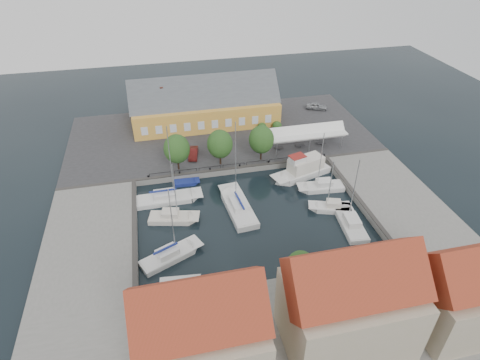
% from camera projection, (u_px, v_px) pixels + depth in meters
% --- Properties ---
extents(ground, '(140.00, 140.00, 0.00)m').
position_uv_depth(ground, '(249.00, 211.00, 58.65)').
color(ground, black).
rests_on(ground, ground).
extents(north_quay, '(56.00, 26.00, 1.00)m').
position_uv_depth(north_quay, '(221.00, 135.00, 76.83)').
color(north_quay, '#2D2D30').
rests_on(north_quay, ground).
extents(west_quay, '(12.00, 24.00, 1.00)m').
position_uv_depth(west_quay, '(91.00, 241.00, 52.77)').
color(west_quay, slate).
rests_on(west_quay, ground).
extents(east_quay, '(12.00, 24.00, 1.00)m').
position_uv_depth(east_quay, '(393.00, 196.00, 60.75)').
color(east_quay, slate).
rests_on(east_quay, ground).
extents(south_bank, '(56.00, 14.00, 1.00)m').
position_uv_depth(south_bank, '(297.00, 332.00, 41.50)').
color(south_bank, slate).
rests_on(south_bank, ground).
extents(quay_edge_fittings, '(56.00, 24.72, 0.40)m').
position_uv_depth(quay_edge_fittings, '(242.00, 187.00, 61.86)').
color(quay_edge_fittings, '#383533').
rests_on(quay_edge_fittings, north_quay).
extents(warehouse, '(28.56, 14.00, 9.55)m').
position_uv_depth(warehouse, '(202.00, 106.00, 78.43)').
color(warehouse, gold).
rests_on(warehouse, north_quay).
extents(tent_canopy, '(14.00, 4.00, 2.83)m').
position_uv_depth(tent_canopy, '(307.00, 133.00, 70.74)').
color(tent_canopy, white).
rests_on(tent_canopy, north_quay).
extents(quay_trees, '(18.20, 4.20, 6.30)m').
position_uv_depth(quay_trees, '(220.00, 144.00, 65.15)').
color(quay_trees, black).
rests_on(quay_trees, north_quay).
extents(car_silver, '(4.73, 3.32, 1.50)m').
position_uv_depth(car_silver, '(317.00, 106.00, 84.93)').
color(car_silver, '#999CA0').
rests_on(car_silver, north_quay).
extents(car_red, '(2.26, 4.39, 1.38)m').
position_uv_depth(car_red, '(193.00, 153.00, 69.00)').
color(car_red, '#511312').
rests_on(car_red, north_quay).
extents(center_sailboat, '(4.08, 10.89, 14.36)m').
position_uv_depth(center_sailboat, '(238.00, 208.00, 58.73)').
color(center_sailboat, silver).
rests_on(center_sailboat, ground).
extents(trawler, '(10.69, 5.94, 5.00)m').
position_uv_depth(trawler, '(303.00, 170.00, 65.76)').
color(trawler, silver).
rests_on(trawler, ground).
extents(east_boat_a, '(7.58, 3.15, 10.59)m').
position_uv_depth(east_boat_a, '(322.00, 188.00, 63.06)').
color(east_boat_a, silver).
rests_on(east_boat_a, ground).
extents(east_boat_b, '(6.60, 3.89, 8.97)m').
position_uv_depth(east_boat_b, '(331.00, 208.00, 58.74)').
color(east_boat_b, silver).
rests_on(east_boat_b, ground).
extents(east_boat_c, '(3.52, 8.73, 10.87)m').
position_uv_depth(east_boat_c, '(350.00, 224.00, 55.95)').
color(east_boat_c, silver).
rests_on(east_boat_c, ground).
extents(west_boat_a, '(10.07, 2.99, 13.02)m').
position_uv_depth(west_boat_a, '(168.00, 199.00, 60.58)').
color(west_boat_a, silver).
rests_on(west_boat_a, ground).
extents(west_boat_b, '(7.48, 4.03, 9.99)m').
position_uv_depth(west_boat_b, '(173.00, 219.00, 56.85)').
color(west_boat_b, beige).
rests_on(west_boat_b, ground).
extents(west_boat_d, '(8.48, 5.68, 11.12)m').
position_uv_depth(west_boat_d, '(170.00, 256.00, 50.72)').
color(west_boat_d, silver).
rests_on(west_boat_d, ground).
extents(launch_sw, '(5.09, 2.36, 0.98)m').
position_uv_depth(launch_sw, '(180.00, 284.00, 47.23)').
color(launch_sw, silver).
rests_on(launch_sw, ground).
extents(launch_nw, '(4.27, 1.88, 0.88)m').
position_uv_depth(launch_nw, '(186.00, 183.00, 64.38)').
color(launch_nw, navy).
rests_on(launch_nw, ground).
extents(townhouses, '(36.30, 8.50, 12.00)m').
position_uv_depth(townhouses, '(330.00, 314.00, 37.03)').
color(townhouses, tan).
rests_on(townhouses, south_bank).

